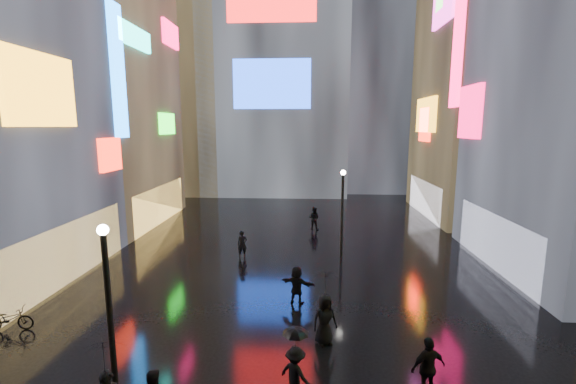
# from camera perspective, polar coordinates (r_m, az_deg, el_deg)

# --- Properties ---
(ground) EXTENTS (140.00, 140.00, 0.00)m
(ground) POSITION_cam_1_polar(r_m,az_deg,el_deg) (25.01, 0.99, -8.23)
(ground) COLOR black
(ground) RESTS_ON ground
(building_left_far) EXTENTS (10.28, 12.00, 22.00)m
(building_left_far) POSITION_cam_1_polar(r_m,az_deg,el_deg) (34.37, -27.15, 14.14)
(building_left_far) COLOR black
(building_left_far) RESTS_ON ground
(building_right_far) EXTENTS (10.28, 12.00, 28.00)m
(building_right_far) POSITION_cam_1_polar(r_m,az_deg,el_deg) (37.54, 28.32, 18.21)
(building_right_far) COLOR black
(building_right_far) RESTS_ON ground
(tower_main) EXTENTS (16.00, 14.20, 42.00)m
(tower_main) POSITION_cam_1_polar(r_m,az_deg,el_deg) (49.72, -1.63, 25.22)
(tower_main) COLOR black
(tower_main) RESTS_ON ground
(tower_flank_right) EXTENTS (12.00, 12.00, 34.00)m
(tower_flank_right) POSITION_cam_1_polar(r_m,az_deg,el_deg) (51.30, 12.95, 19.92)
(tower_flank_right) COLOR black
(tower_flank_right) RESTS_ON ground
(tower_flank_left) EXTENTS (10.00, 10.00, 26.00)m
(tower_flank_left) POSITION_cam_1_polar(r_m,az_deg,el_deg) (48.42, -15.39, 15.65)
(tower_flank_left) COLOR black
(tower_flank_left) RESTS_ON ground
(lamp_near) EXTENTS (0.30, 0.30, 5.20)m
(lamp_near) POSITION_cam_1_polar(r_m,az_deg,el_deg) (11.80, -24.98, -15.04)
(lamp_near) COLOR black
(lamp_near) RESTS_ON ground
(lamp_far) EXTENTS (0.30, 0.30, 5.20)m
(lamp_far) POSITION_cam_1_polar(r_m,az_deg,el_deg) (22.95, 8.05, -2.36)
(lamp_far) COLOR black
(lamp_far) RESTS_ON ground
(pedestrian_2) EXTENTS (1.17, 1.07, 1.58)m
(pedestrian_2) POSITION_cam_1_polar(r_m,az_deg,el_deg) (12.05, 1.11, -25.30)
(pedestrian_2) COLOR black
(pedestrian_2) RESTS_ON ground
(pedestrian_3) EXTENTS (1.15, 0.75, 1.82)m
(pedestrian_3) POSITION_cam_1_polar(r_m,az_deg,el_deg) (12.71, 20.04, -23.23)
(pedestrian_3) COLOR black
(pedestrian_3) RESTS_ON ground
(pedestrian_4) EXTENTS (1.04, 0.86, 1.83)m
(pedestrian_4) POSITION_cam_1_polar(r_m,az_deg,el_deg) (14.49, 5.46, -18.27)
(pedestrian_4) COLOR black
(pedestrian_4) RESTS_ON ground
(pedestrian_5) EXTENTS (1.64, 1.03, 1.69)m
(pedestrian_5) POSITION_cam_1_polar(r_m,az_deg,el_deg) (17.33, 1.32, -13.62)
(pedestrian_5) COLOR black
(pedestrian_5) RESTS_ON ground
(pedestrian_6) EXTENTS (0.67, 0.54, 1.60)m
(pedestrian_6) POSITION_cam_1_polar(r_m,az_deg,el_deg) (23.16, -6.79, -7.70)
(pedestrian_6) COLOR black
(pedestrian_6) RESTS_ON ground
(pedestrian_7) EXTENTS (1.00, 0.89, 1.70)m
(pedestrian_7) POSITION_cam_1_polar(r_m,az_deg,el_deg) (29.15, 3.88, -3.91)
(pedestrian_7) COLOR black
(pedestrian_7) RESTS_ON ground
(umbrella_0) EXTENTS (1.17, 1.17, 0.82)m
(umbrella_0) POSITION_cam_1_polar(r_m,az_deg,el_deg) (10.86, -25.51, -21.13)
(umbrella_0) COLOR black
(umbrella_0) RESTS_ON pedestrian_0
(umbrella_1) EXTENTS (0.76, 0.76, 0.64)m
(umbrella_1) POSITION_cam_1_polar(r_m,az_deg,el_deg) (11.45, 1.13, -20.75)
(umbrella_1) COLOR black
(umbrella_1) RESTS_ON pedestrian_2
(umbrella_2) EXTENTS (1.19, 1.20, 0.87)m
(umbrella_2) POSITION_cam_1_polar(r_m,az_deg,el_deg) (13.91, 5.55, -13.35)
(umbrella_2) COLOR black
(umbrella_2) RESTS_ON pedestrian_4
(bicycle) EXTENTS (1.81, 0.86, 0.91)m
(bicycle) POSITION_cam_1_polar(r_m,az_deg,el_deg) (18.74, -35.96, -14.98)
(bicycle) COLOR black
(bicycle) RESTS_ON ground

